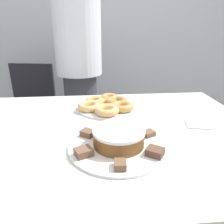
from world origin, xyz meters
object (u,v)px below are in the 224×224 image
Objects in this scene: person_standing at (79,67)px; office_chair_left at (31,118)px; frosted_cake at (119,137)px; plate_donuts at (107,107)px; plate_cake at (119,146)px; napkin at (198,125)px.

office_chair_left is (-0.47, 0.14, -0.48)m from person_standing.
person_standing is at bearing 100.83° from frosted_cake.
office_chair_left reaches higher than plate_donuts.
plate_cake is 0.04m from frosted_cake.
office_chair_left is at bearing 163.17° from person_standing.
plate_donuts is 0.49m from napkin.
office_chair_left reaches higher than napkin.
napkin is (0.41, -0.27, -0.00)m from plate_donuts.
plate_cake reaches higher than napkin.
plate_donuts is at bearing 146.84° from napkin.
plate_donuts is (-0.01, 0.43, 0.00)m from plate_cake.
frosted_cake is at bearing -50.03° from office_chair_left.
plate_cake is 3.05× the size of napkin.
plate_donuts is (0.18, -0.58, -0.12)m from person_standing.
napkin is at bearing -33.06° from office_chair_left.
plate_donuts is at bearing -72.71° from person_standing.
person_standing is 4.93× the size of plate_donuts.
napkin is at bearing -33.16° from plate_donuts.
office_chair_left is at bearing 120.10° from plate_cake.
plate_cake is (0.66, -1.15, 0.36)m from office_chair_left.
frosted_cake is 0.43m from napkin.
office_chair_left is 1.49m from napkin.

